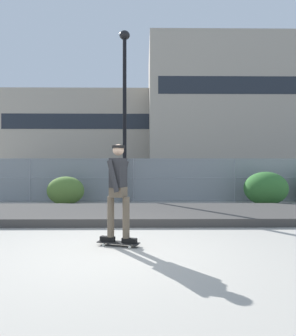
{
  "coord_description": "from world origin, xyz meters",
  "views": [
    {
      "loc": [
        0.52,
        -4.95,
        1.47
      ],
      "look_at": [
        0.62,
        4.98,
        1.44
      ],
      "focal_mm": 30.47,
      "sensor_mm": 36.0,
      "label": 1
    }
  ],
  "objects": [
    {
      "name": "skateboard",
      "position": [
        0.02,
        0.36,
        0.06
      ],
      "size": [
        0.82,
        0.43,
        0.07
      ],
      "color": "black",
      "rests_on": "ground_plane"
    },
    {
      "name": "ground_plane",
      "position": [
        0.0,
        0.0,
        0.0
      ],
      "size": [
        120.0,
        120.0,
        0.0
      ],
      "primitive_type": "plane",
      "color": "#9E998E"
    },
    {
      "name": "shrub_center",
      "position": [
        5.22,
        6.06,
        0.65
      ],
      "size": [
        1.68,
        1.37,
        1.3
      ],
      "color": "#336B2D",
      "rests_on": "ground_plane"
    },
    {
      "name": "chain_fence",
      "position": [
        0.0,
        7.26,
        0.93
      ],
      "size": [
        26.39,
        0.06,
        1.85
      ],
      "color": "gray",
      "rests_on": "ground_plane"
    },
    {
      "name": "office_block",
      "position": [
        15.76,
        42.36,
        10.54
      ],
      "size": [
        29.09,
        14.73,
        21.07
      ],
      "color": "#9E9384",
      "rests_on": "ground_plane"
    },
    {
      "name": "street_lamp",
      "position": [
        -0.33,
        6.94,
        4.43
      ],
      "size": [
        0.44,
        0.44,
        7.17
      ],
      "color": "black",
      "rests_on": "ground_plane"
    },
    {
      "name": "shrub_left",
      "position": [
        -2.58,
        6.21,
        0.56
      ],
      "size": [
        1.44,
        1.18,
        1.11
      ],
      "color": "#567A33",
      "rests_on": "ground_plane"
    },
    {
      "name": "skater",
      "position": [
        0.02,
        0.36,
        1.12
      ],
      "size": [
        0.72,
        0.62,
        1.83
      ],
      "color": "black",
      "rests_on": "skateboard"
    },
    {
      "name": "parked_car_mid",
      "position": [
        2.79,
        10.15,
        0.84
      ],
      "size": [
        4.55,
        2.25,
        1.66
      ],
      "color": "black",
      "rests_on": "ground_plane"
    },
    {
      "name": "parked_car_near",
      "position": [
        -3.95,
        9.92,
        0.84
      ],
      "size": [
        4.4,
        1.95,
        1.66
      ],
      "color": "silver",
      "rests_on": "ground_plane"
    },
    {
      "name": "gravel_berm",
      "position": [
        0.0,
        3.48,
        0.11
      ],
      "size": [
        11.27,
        3.07,
        0.21
      ],
      "primitive_type": "cube",
      "color": "#3D3A38",
      "rests_on": "ground_plane"
    },
    {
      "name": "library_building",
      "position": [
        -9.61,
        46.63,
        7.23
      ],
      "size": [
        28.67,
        10.39,
        14.46
      ],
      "color": "#9E9384",
      "rests_on": "ground_plane"
    }
  ]
}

